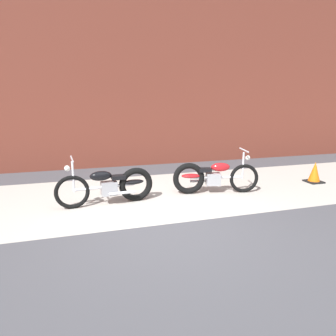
# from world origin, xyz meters

# --- Properties ---
(ground_plane) EXTENTS (80.00, 80.00, 0.00)m
(ground_plane) POSITION_xyz_m (0.00, 0.00, 0.00)
(ground_plane) COLOR #47474C
(sidewalk_slab) EXTENTS (36.00, 3.50, 0.01)m
(sidewalk_slab) POSITION_xyz_m (0.00, 1.75, 0.00)
(sidewalk_slab) COLOR #B2ADA3
(sidewalk_slab) RESTS_ON ground
(brick_building_wall) EXTENTS (36.00, 0.50, 5.91)m
(brick_building_wall) POSITION_xyz_m (0.00, 5.20, 2.96)
(brick_building_wall) COLOR brown
(brick_building_wall) RESTS_ON ground
(motorcycle_black) EXTENTS (2.01, 0.58, 1.03)m
(motorcycle_black) POSITION_xyz_m (-0.70, 1.35, 0.40)
(motorcycle_black) COLOR black
(motorcycle_black) RESTS_ON ground
(motorcycle_red) EXTENTS (1.98, 0.71, 1.03)m
(motorcycle_red) POSITION_xyz_m (1.53, 1.44, 0.40)
(motorcycle_red) COLOR black
(motorcycle_red) RESTS_ON ground
(traffic_cone) EXTENTS (0.40, 0.40, 0.55)m
(traffic_cone) POSITION_xyz_m (4.57, 1.53, 0.25)
(traffic_cone) COLOR orange
(traffic_cone) RESTS_ON ground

